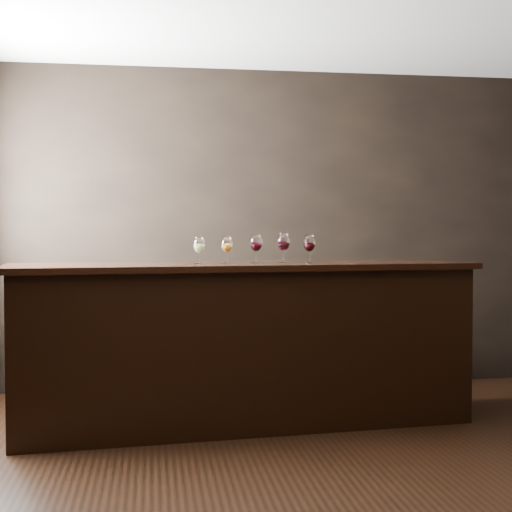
{
  "coord_description": "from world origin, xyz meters",
  "views": [
    {
      "loc": [
        -0.99,
        -3.99,
        1.38
      ],
      "look_at": [
        -0.27,
        1.0,
        1.2
      ],
      "focal_mm": 50.0,
      "sensor_mm": 36.0,
      "label": 1
    }
  ],
  "objects": [
    {
      "name": "glass_red_a",
      "position": [
        -0.27,
        0.99,
        1.29
      ],
      "size": [
        0.09,
        0.09,
        0.21
      ],
      "color": "white",
      "rests_on": "bar_top"
    },
    {
      "name": "glass_amber",
      "position": [
        -0.47,
        1.03,
        1.28
      ],
      "size": [
        0.08,
        0.08,
        0.19
      ],
      "color": "white",
      "rests_on": "bar_top"
    },
    {
      "name": "bar_top",
      "position": [
        -0.34,
        1.0,
        1.13
      ],
      "size": [
        3.34,
        1.06,
        0.04
      ],
      "primitive_type": "cube",
      "rotation": [
        0.0,
        0.0,
        0.09
      ],
      "color": "black",
      "rests_on": "bar_counter"
    },
    {
      "name": "room_shell",
      "position": [
        -0.23,
        0.11,
        1.81
      ],
      "size": [
        5.02,
        4.52,
        2.81
      ],
      "color": "black",
      "rests_on": "ground"
    },
    {
      "name": "glass_white",
      "position": [
        -0.67,
        0.99,
        1.28
      ],
      "size": [
        0.08,
        0.08,
        0.19
      ],
      "color": "white",
      "rests_on": "bar_top"
    },
    {
      "name": "back_bar_shelf",
      "position": [
        -0.74,
        2.03,
        0.42
      ],
      "size": [
        2.32,
        0.4,
        0.83
      ],
      "primitive_type": "cube",
      "color": "black",
      "rests_on": "ground"
    },
    {
      "name": "glass_red_c",
      "position": [
        0.11,
        0.97,
        1.29
      ],
      "size": [
        0.09,
        0.09,
        0.2
      ],
      "color": "white",
      "rests_on": "bar_top"
    },
    {
      "name": "bar_counter",
      "position": [
        -0.34,
        1.0,
        0.56
      ],
      "size": [
        3.23,
        0.98,
        1.11
      ],
      "primitive_type": "cube",
      "rotation": [
        0.0,
        0.0,
        0.09
      ],
      "color": "black",
      "rests_on": "ground"
    },
    {
      "name": "glass_red_b",
      "position": [
        -0.06,
        1.02,
        1.3
      ],
      "size": [
        0.09,
        0.09,
        0.21
      ],
      "color": "white",
      "rests_on": "bar_top"
    },
    {
      "name": "ground",
      "position": [
        0.0,
        0.0,
        0.0
      ],
      "size": [
        5.0,
        5.0,
        0.0
      ],
      "primitive_type": "plane",
      "color": "black",
      "rests_on": "ground"
    }
  ]
}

